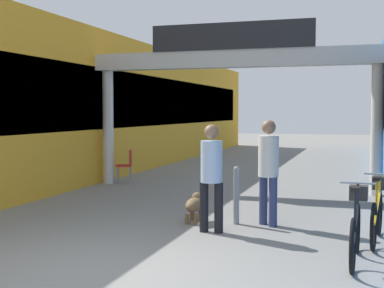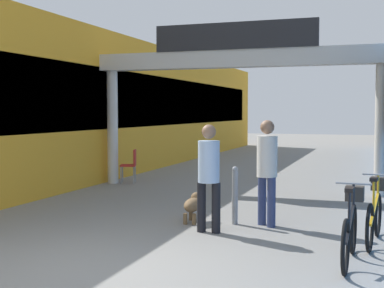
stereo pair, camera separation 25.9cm
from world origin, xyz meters
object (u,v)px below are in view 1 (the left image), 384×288
at_px(bicycle_orange_second, 377,212).
at_px(bollard_post_metal, 236,195).
at_px(bicycle_black_nearest, 356,227).
at_px(pedestrian_companion, 268,165).
at_px(cafe_chair_red_nearer, 127,163).
at_px(pedestrian_with_dog, 211,171).
at_px(dog_on_leash, 194,205).

distance_m(bicycle_orange_second, bollard_post_metal, 2.31).
height_order(bicycle_black_nearest, bicycle_orange_second, same).
bearing_deg(bicycle_orange_second, bollard_post_metal, 165.99).
bearing_deg(bicycle_orange_second, pedestrian_companion, 160.56).
bearing_deg(pedestrian_companion, bollard_post_metal, -175.28).
distance_m(pedestrian_companion, bicycle_orange_second, 1.90).
bearing_deg(bollard_post_metal, cafe_chair_red_nearer, 133.25).
xyz_separation_m(pedestrian_companion, bicycle_orange_second, (1.71, -0.60, -0.58)).
xyz_separation_m(bicycle_black_nearest, bicycle_orange_second, (0.29, 1.16, 0.00)).
bearing_deg(pedestrian_with_dog, dog_on_leash, 125.85).
relative_size(bicycle_black_nearest, bicycle_orange_second, 1.00).
height_order(pedestrian_companion, dog_on_leash, pedestrian_companion).
bearing_deg(bollard_post_metal, bicycle_orange_second, -14.01).
height_order(pedestrian_with_dog, cafe_chair_red_nearer, pedestrian_with_dog).
bearing_deg(pedestrian_with_dog, bicycle_black_nearest, -24.27).
xyz_separation_m(pedestrian_companion, bollard_post_metal, (-0.53, -0.04, -0.52)).
distance_m(dog_on_leash, bicycle_orange_second, 3.02).
bearing_deg(pedestrian_companion, dog_on_leash, -175.60).
relative_size(dog_on_leash, bollard_post_metal, 0.68).
xyz_separation_m(pedestrian_with_dog, bollard_post_metal, (0.24, 0.73, -0.48)).
bearing_deg(dog_on_leash, pedestrian_companion, 4.40).
distance_m(bicycle_orange_second, cafe_chair_red_nearer, 7.77).
height_order(bicycle_orange_second, cafe_chair_red_nearer, bicycle_orange_second).
xyz_separation_m(dog_on_leash, bollard_post_metal, (0.73, 0.05, 0.20)).
xyz_separation_m(pedestrian_with_dog, bicycle_orange_second, (2.48, 0.17, -0.54)).
bearing_deg(cafe_chair_red_nearer, pedestrian_with_dog, -53.05).
distance_m(pedestrian_companion, bollard_post_metal, 0.74).
bearing_deg(bicycle_black_nearest, cafe_chair_red_nearer, 134.94).
xyz_separation_m(pedestrian_with_dog, pedestrian_companion, (0.77, 0.78, 0.04)).
bearing_deg(pedestrian_with_dog, cafe_chair_red_nearer, 126.95).
bearing_deg(pedestrian_companion, bicycle_orange_second, -19.44).
distance_m(pedestrian_with_dog, pedestrian_companion, 1.09).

